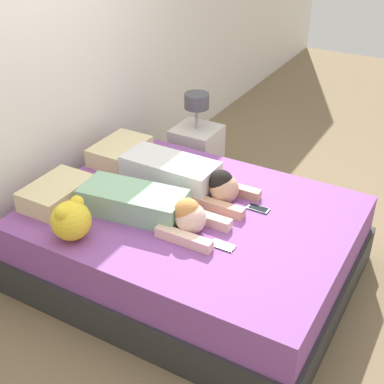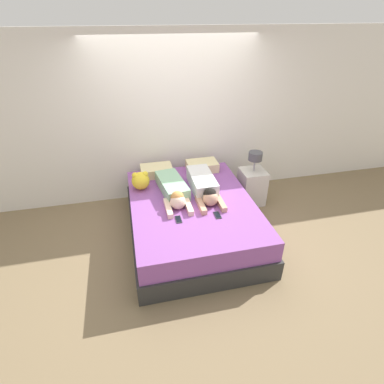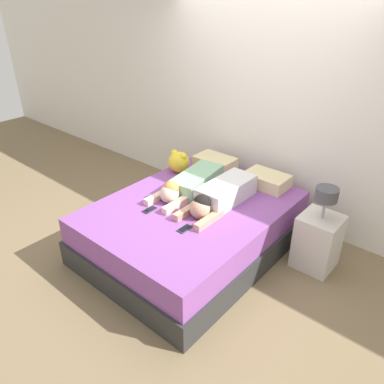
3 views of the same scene
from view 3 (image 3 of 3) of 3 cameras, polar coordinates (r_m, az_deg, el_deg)
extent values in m
plane|color=#7F6B4C|center=(4.21, 0.00, -8.46)|extent=(12.00, 12.00, 0.00)
cube|color=white|center=(4.55, 10.47, 12.38)|extent=(12.00, 0.06, 2.60)
cube|color=#2D2D2D|center=(4.13, 0.00, -6.92)|extent=(1.69, 2.18, 0.28)
cube|color=#8C4C9E|center=(3.97, 0.00, -3.66)|extent=(1.63, 2.12, 0.28)
cube|color=beige|center=(4.68, 3.52, 4.49)|extent=(0.48, 0.32, 0.15)
cube|color=beige|center=(4.32, 11.29, 1.81)|extent=(0.48, 0.32, 0.15)
cube|color=#8CBF99|center=(4.20, 0.73, 1.84)|extent=(0.40, 0.74, 0.18)
sphere|color=beige|center=(3.90, -3.46, -0.24)|extent=(0.20, 0.20, 0.20)
sphere|color=#D18C47|center=(3.90, -3.22, 0.48)|extent=(0.17, 0.17, 0.17)
cube|color=beige|center=(4.00, -5.05, -0.61)|extent=(0.07, 0.39, 0.07)
cube|color=beige|center=(3.84, -2.27, -1.87)|extent=(0.07, 0.39, 0.07)
cube|color=silver|center=(3.94, 5.28, 0.11)|extent=(0.32, 0.70, 0.22)
sphere|color=tan|center=(3.64, 1.21, -2.50)|extent=(0.20, 0.20, 0.20)
sphere|color=black|center=(3.63, 1.47, -1.72)|extent=(0.17, 0.17, 0.17)
cube|color=tan|center=(3.73, -0.60, -2.83)|extent=(0.07, 0.38, 0.07)
cube|color=tan|center=(3.59, 2.61, -4.28)|extent=(0.07, 0.38, 0.07)
cube|color=#2D2D33|center=(3.83, -6.48, -2.70)|extent=(0.07, 0.15, 0.01)
cube|color=black|center=(3.83, -6.48, -2.63)|extent=(0.06, 0.13, 0.00)
cube|color=#2D2D33|center=(3.52, -1.12, -5.61)|extent=(0.07, 0.15, 0.01)
cube|color=black|center=(3.52, -1.12, -5.54)|extent=(0.06, 0.13, 0.00)
sphere|color=yellow|center=(4.55, -2.01, 4.59)|extent=(0.25, 0.25, 0.25)
sphere|color=yellow|center=(4.56, -2.69, 5.92)|extent=(0.09, 0.09, 0.09)
sphere|color=yellow|center=(4.47, -1.37, 5.47)|extent=(0.09, 0.09, 0.09)
cube|color=beige|center=(4.02, 18.56, -7.18)|extent=(0.39, 0.39, 0.58)
cylinder|color=#999999|center=(3.81, 19.45, -2.44)|extent=(0.03, 0.03, 0.19)
cylinder|color=#4C4C51|center=(3.73, 19.85, -0.32)|extent=(0.22, 0.22, 0.13)
camera|label=1|loc=(4.94, -41.15, 22.68)|focal=50.00mm
camera|label=2|loc=(3.04, -68.69, 16.06)|focal=28.00mm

